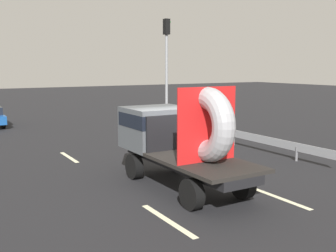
# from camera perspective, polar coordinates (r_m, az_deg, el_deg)

# --- Properties ---
(ground_plane) EXTENTS (120.00, 120.00, 0.00)m
(ground_plane) POSITION_cam_1_polar(r_m,az_deg,el_deg) (12.58, 1.65, -8.18)
(ground_plane) COLOR black
(flatbed_truck) EXTENTS (2.02, 5.24, 3.08)m
(flatbed_truck) POSITION_cam_1_polar(r_m,az_deg,el_deg) (12.25, 0.91, -1.28)
(flatbed_truck) COLOR black
(flatbed_truck) RESTS_ON ground_plane
(traffic_light) EXTENTS (0.42, 0.36, 6.38)m
(traffic_light) POSITION_cam_1_polar(r_m,az_deg,el_deg) (24.06, -0.20, 9.71)
(traffic_light) COLOR gray
(traffic_light) RESTS_ON ground_plane
(guardrail) EXTENTS (0.10, 14.81, 0.71)m
(guardrail) POSITION_cam_1_polar(r_m,az_deg,el_deg) (20.13, 6.00, -0.34)
(guardrail) COLOR gray
(guardrail) RESTS_ON ground_plane
(lane_dash_left_near) EXTENTS (0.16, 2.37, 0.01)m
(lane_dash_left_near) POSITION_cam_1_polar(r_m,az_deg,el_deg) (9.71, -0.06, -13.32)
(lane_dash_left_near) COLOR beige
(lane_dash_left_near) RESTS_ON ground_plane
(lane_dash_left_far) EXTENTS (0.16, 2.10, 0.01)m
(lane_dash_left_far) POSITION_cam_1_polar(r_m,az_deg,el_deg) (16.53, -13.94, -4.35)
(lane_dash_left_far) COLOR beige
(lane_dash_left_far) RESTS_ON ground_plane
(lane_dash_right_near) EXTENTS (0.16, 2.05, 0.01)m
(lane_dash_right_near) POSITION_cam_1_polar(r_m,az_deg,el_deg) (11.60, 15.89, -9.95)
(lane_dash_right_near) COLOR beige
(lane_dash_right_near) RESTS_ON ground_plane
(lane_dash_right_far) EXTENTS (0.16, 2.06, 0.01)m
(lane_dash_right_far) POSITION_cam_1_polar(r_m,az_deg,el_deg) (17.78, -3.05, -3.21)
(lane_dash_right_far) COLOR beige
(lane_dash_right_far) RESTS_ON ground_plane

